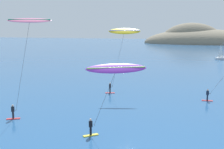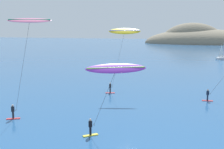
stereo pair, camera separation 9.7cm
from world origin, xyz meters
The scene contains 5 objects.
headland_island centered at (5.75, 213.36, 0.00)m, with size 88.87×51.48×30.02m.
sailboat_far centered at (10.77, 100.80, 0.64)m, with size 5.07×4.69×5.70m.
kitesurfer_yellow centered at (-6.83, 39.71, 9.18)m, with size 5.51×2.78×10.43m.
kitesurfer_pink centered at (-13.14, 23.95, 10.06)m, with size 5.16×3.24×11.47m.
kitesurfer_purple centered at (-2.56, 22.37, 6.06)m, with size 5.70×4.09×6.97m.
Camera 2 is at (5.76, -2.60, 10.15)m, focal length 45.00 mm.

